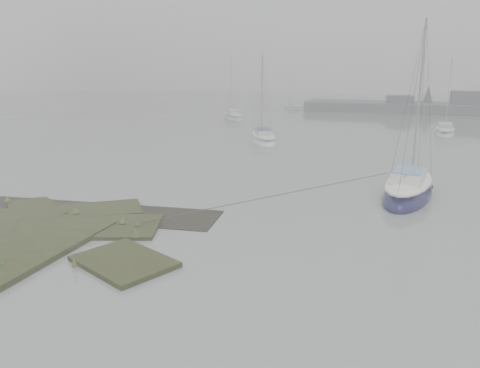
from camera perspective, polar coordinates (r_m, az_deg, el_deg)
ground at (r=45.46m, az=6.16°, el=5.46°), size 160.00×160.00×0.00m
sailboat_main at (r=26.80m, az=19.82°, el=-0.84°), size 3.51×7.40×10.03m
sailboat_white at (r=43.01m, az=2.84°, el=5.38°), size 4.41×6.36×8.60m
sailboat_far_a at (r=61.74m, az=-0.86°, el=8.11°), size 5.05×6.09×8.51m
sailboat_far_b at (r=52.17m, az=23.67°, el=5.76°), size 2.39×5.97×8.22m
sailboat_far_c at (r=77.46m, az=6.38°, el=9.24°), size 4.42×4.40×6.63m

